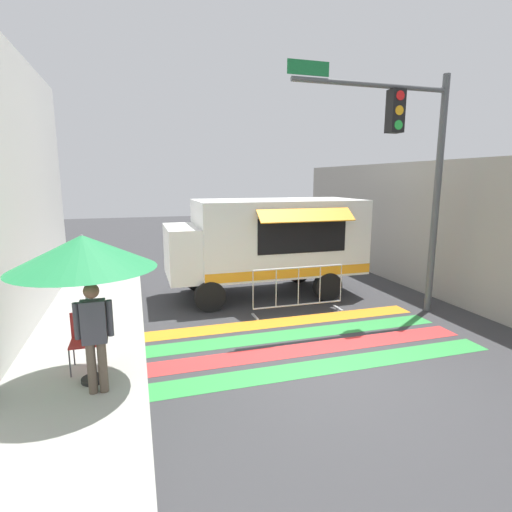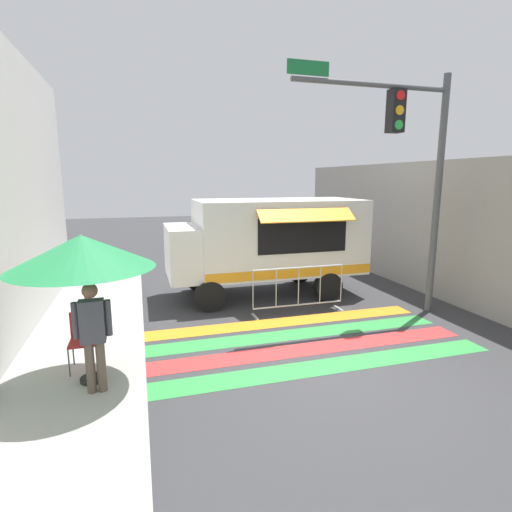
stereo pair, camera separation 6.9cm
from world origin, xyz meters
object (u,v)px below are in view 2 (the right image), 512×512
barricade_front (298,290)px  vendor_person (93,331)px  patio_umbrella (82,252)px  folding_chair (85,335)px  food_truck (264,239)px  traffic_signal_pole (413,153)px

barricade_front → vendor_person: bearing=-147.5°
patio_umbrella → folding_chair: size_ratio=2.49×
food_truck → patio_umbrella: size_ratio=2.32×
patio_umbrella → vendor_person: size_ratio=1.39×
food_truck → patio_umbrella: (-4.12, -4.14, 0.58)m
food_truck → barricade_front: (0.31, -1.74, -1.00)m
food_truck → traffic_signal_pole: bearing=-42.9°
patio_umbrella → food_truck: bearing=45.2°
traffic_signal_pole → barricade_front: size_ratio=2.39×
patio_umbrella → folding_chair: 1.58m
food_truck → vendor_person: (-4.01, -4.50, -0.52)m
food_truck → patio_umbrella: bearing=-134.8°
food_truck → folding_chair: 5.63m
food_truck → patio_umbrella: food_truck is taller
food_truck → folding_chair: (-4.25, -3.58, -0.90)m
traffic_signal_pole → vendor_person: 7.51m
folding_chair → patio_umbrella: bearing=-80.9°
food_truck → traffic_signal_pole: traffic_signal_pole is taller
food_truck → folding_chair: food_truck is taller
patio_umbrella → folding_chair: (-0.13, 0.56, -1.47)m
traffic_signal_pole → patio_umbrella: (-6.82, -1.64, -1.63)m
food_truck → patio_umbrella: 5.87m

